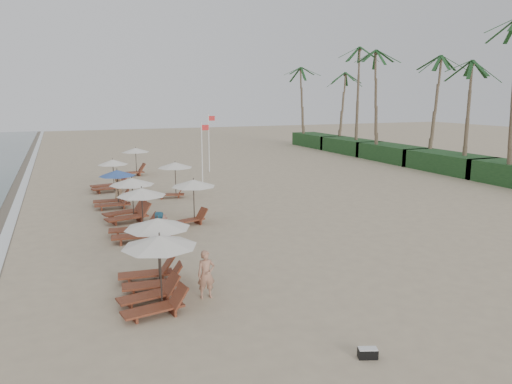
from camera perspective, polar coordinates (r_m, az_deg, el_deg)
name	(u,v)px	position (r m, az deg, el deg)	size (l,w,h in m)	color
ground	(294,253)	(20.03, 4.47, -7.26)	(160.00, 160.00, 0.00)	tan
foam_line	(11,222)	(27.78, -27.03, -3.18)	(0.50, 140.00, 0.02)	white
shrub_hedge	(448,163)	(44.22, 21.81, 3.26)	(3.20, 53.00, 1.60)	#193D1C
palm_row	(448,53)	(44.60, 21.77, 15.08)	(7.00, 52.00, 12.30)	brown
lounger_station_0	(154,271)	(14.92, -11.97, -9.11)	(2.52, 2.27, 2.30)	brown
lounger_station_1	(152,252)	(16.73, -12.21, -6.99)	(2.54, 2.22, 2.35)	brown
lounger_station_2	(136,216)	(22.40, -13.98, -2.73)	(2.70, 2.21, 2.31)	brown
lounger_station_3	(127,200)	(25.85, -14.98, -0.96)	(2.80, 2.46, 2.20)	brown
lounger_station_4	(113,190)	(29.16, -16.53, 0.25)	(2.55, 2.10, 2.16)	brown
lounger_station_5	(109,177)	(34.33, -17.01, 1.70)	(2.65, 2.31, 2.13)	brown
inland_station_0	(191,195)	(24.43, -7.65, -0.30)	(2.54, 2.24, 2.22)	brown
inland_station_1	(173,174)	(31.06, -9.75, 2.10)	(2.55, 2.24, 2.22)	brown
inland_station_2	(133,160)	(40.34, -14.36, 3.71)	(2.86, 2.24, 2.22)	brown
beachgoer_near	(206,274)	(15.62, -5.92, -9.67)	(0.57, 0.38, 1.57)	#AA765C
beachgoer_mid_a	(158,234)	(19.76, -11.47, -4.90)	(0.90, 0.70, 1.85)	teal
beachgoer_mid_b	(162,231)	(20.84, -11.09, -4.55)	(0.96, 0.55, 1.49)	brown
beachgoer_far_b	(119,188)	(30.92, -15.96, 0.48)	(0.78, 0.51, 1.59)	#A17B57
duffel_bag	(368,353)	(12.82, 13.09, -18.07)	(0.53, 0.39, 0.27)	black
flag_pole_near	(202,149)	(35.90, -6.36, 5.03)	(0.59, 0.08, 4.49)	silver
flag_pole_far	(209,140)	(41.08, -5.56, 6.15)	(0.60, 0.08, 4.93)	silver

